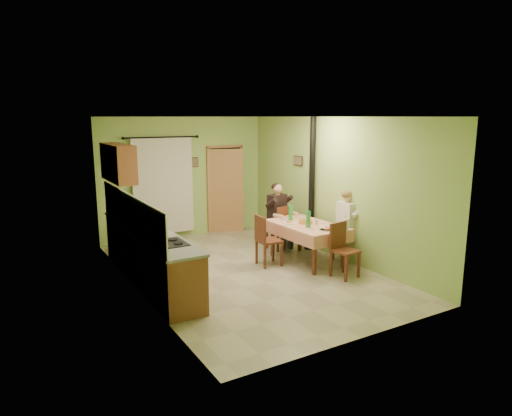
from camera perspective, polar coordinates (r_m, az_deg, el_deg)
floor at (r=8.48m, az=-1.13°, el=-7.92°), size 4.00×6.00×0.01m
room_shell at (r=8.07m, az=-1.18°, el=4.37°), size 4.04×6.04×2.82m
kitchen_run at (r=8.05m, az=-13.27°, el=-5.69°), size 0.64×3.64×1.56m
upper_cabinets at (r=8.98m, az=-16.87°, el=5.43°), size 0.35×1.40×0.70m
curtain at (r=10.56m, az=-11.51°, el=2.75°), size 1.70×0.07×2.22m
doorway at (r=11.21m, az=-3.79°, el=2.35°), size 0.96×0.29×2.15m
dining_table at (r=8.97m, az=6.35°, el=-4.37°), size 1.02×1.64×0.76m
tableware at (r=8.79m, az=6.92°, el=-1.71°), size 0.85×1.60×0.33m
chair_far at (r=9.83m, az=2.80°, el=-3.46°), size 0.47×0.47×0.95m
chair_near at (r=8.27m, az=10.97°, el=-6.53°), size 0.46×0.46×0.96m
chair_right at (r=9.19m, az=11.38°, el=-4.72°), size 0.46×0.46×1.01m
chair_left at (r=8.75m, az=1.55°, el=-5.32°), size 0.45×0.45×0.98m
man_far at (r=9.70m, az=2.78°, el=-0.08°), size 0.63×0.54×1.39m
man_right at (r=9.04m, az=11.45°, el=-1.15°), size 0.47×0.59×1.39m
stove_flue at (r=9.72m, az=6.92°, el=0.74°), size 0.24×0.24×2.80m
picture_back at (r=10.84m, az=-7.72°, el=5.69°), size 0.19×0.03×0.23m
picture_right at (r=10.12m, az=5.29°, el=5.92°), size 0.03×0.31×0.21m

